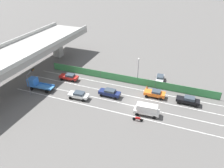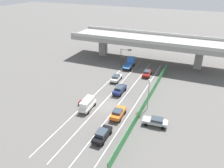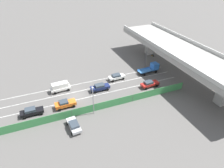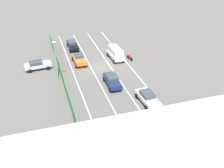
{
  "view_description": "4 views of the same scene",
  "coord_description": "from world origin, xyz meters",
  "px_view_note": "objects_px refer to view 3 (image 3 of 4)",
  "views": [
    {
      "loc": [
        -35.98,
        -8.42,
        25.37
      ],
      "look_at": [
        1.52,
        6.25,
        2.18
      ],
      "focal_mm": 34.29,
      "sensor_mm": 36.0,
      "label": 1
    },
    {
      "loc": [
        16.39,
        -36.28,
        24.43
      ],
      "look_at": [
        -1.45,
        5.1,
        2.48
      ],
      "focal_mm": 36.22,
      "sensor_mm": 36.0,
      "label": 2
    },
    {
      "loc": [
        38.59,
        -6.62,
        27.18
      ],
      "look_at": [
        1.53,
        8.68,
        2.11
      ],
      "focal_mm": 32.06,
      "sensor_mm": 36.0,
      "label": 3
    },
    {
      "loc": [
        10.11,
        38.73,
        20.29
      ],
      "look_at": [
        0.37,
        7.41,
        1.02
      ],
      "focal_mm": 41.94,
      "sensor_mm": 36.0,
      "label": 4
    }
  ],
  "objects_px": {
    "car_sedan_navy": "(100,87)",
    "parked_wagon_silver": "(74,125)",
    "car_sedan_red": "(149,84)",
    "car_van_white": "(60,87)",
    "flatbed_truck_blue": "(152,68)",
    "motorcycle": "(63,84)",
    "car_sedan_white": "(117,77)",
    "car_taxi_orange": "(65,104)",
    "traffic_cone": "(80,111)",
    "car_sedan_black": "(32,111)",
    "street_lamp": "(93,98)",
    "traffic_light": "(148,58)"
  },
  "relations": [
    {
      "from": "car_sedan_navy",
      "to": "parked_wagon_silver",
      "type": "relative_size",
      "value": 1.03
    },
    {
      "from": "car_sedan_navy",
      "to": "street_lamp",
      "type": "distance_m",
      "value": 9.15
    },
    {
      "from": "car_sedan_white",
      "to": "car_sedan_red",
      "type": "height_order",
      "value": "car_sedan_red"
    },
    {
      "from": "traffic_light",
      "to": "traffic_cone",
      "type": "height_order",
      "value": "traffic_light"
    },
    {
      "from": "car_sedan_black",
      "to": "traffic_cone",
      "type": "relative_size",
      "value": 6.77
    },
    {
      "from": "car_sedan_black",
      "to": "traffic_cone",
      "type": "height_order",
      "value": "car_sedan_black"
    },
    {
      "from": "car_sedan_navy",
      "to": "car_sedan_white",
      "type": "bearing_deg",
      "value": 118.9
    },
    {
      "from": "motorcycle",
      "to": "traffic_light",
      "type": "distance_m",
      "value": 24.36
    },
    {
      "from": "motorcycle",
      "to": "car_sedan_navy",
      "type": "bearing_deg",
      "value": 53.66
    },
    {
      "from": "parked_wagon_silver",
      "to": "street_lamp",
      "type": "xyz_separation_m",
      "value": [
        -2.8,
        4.82,
        3.12
      ]
    },
    {
      "from": "car_sedan_white",
      "to": "motorcycle",
      "type": "relative_size",
      "value": 2.3
    },
    {
      "from": "car_taxi_orange",
      "to": "car_van_white",
      "type": "bearing_deg",
      "value": 178.37
    },
    {
      "from": "car_sedan_navy",
      "to": "motorcycle",
      "type": "height_order",
      "value": "car_sedan_navy"
    },
    {
      "from": "car_van_white",
      "to": "street_lamp",
      "type": "xyz_separation_m",
      "value": [
        11.0,
        4.85,
        2.74
      ]
    },
    {
      "from": "parked_wagon_silver",
      "to": "car_van_white",
      "type": "bearing_deg",
      "value": -179.9
    },
    {
      "from": "motorcycle",
      "to": "parked_wagon_silver",
      "type": "relative_size",
      "value": 0.43
    },
    {
      "from": "car_sedan_white",
      "to": "car_van_white",
      "type": "relative_size",
      "value": 0.92
    },
    {
      "from": "car_taxi_orange",
      "to": "traffic_cone",
      "type": "distance_m",
      "value": 3.88
    },
    {
      "from": "car_taxi_orange",
      "to": "motorcycle",
      "type": "xyz_separation_m",
      "value": [
        -9.06,
        1.23,
        -0.44
      ]
    },
    {
      "from": "car_sedan_navy",
      "to": "car_sedan_red",
      "type": "bearing_deg",
      "value": 75.14
    },
    {
      "from": "car_sedan_black",
      "to": "car_sedan_white",
      "type": "bearing_deg",
      "value": 106.47
    },
    {
      "from": "car_sedan_red",
      "to": "traffic_cone",
      "type": "height_order",
      "value": "car_sedan_red"
    },
    {
      "from": "car_sedan_black",
      "to": "traffic_cone",
      "type": "distance_m",
      "value": 9.71
    },
    {
      "from": "parked_wagon_silver",
      "to": "traffic_cone",
      "type": "xyz_separation_m",
      "value": [
        -4.1,
        2.13,
        -0.54
      ]
    },
    {
      "from": "traffic_light",
      "to": "car_taxi_orange",
      "type": "bearing_deg",
      "value": -72.01
    },
    {
      "from": "car_van_white",
      "to": "car_sedan_navy",
      "type": "bearing_deg",
      "value": 69.17
    },
    {
      "from": "parked_wagon_silver",
      "to": "car_sedan_red",
      "type": "bearing_deg",
      "value": 109.18
    },
    {
      "from": "car_sedan_navy",
      "to": "car_van_white",
      "type": "height_order",
      "value": "car_van_white"
    },
    {
      "from": "flatbed_truck_blue",
      "to": "motorcycle",
      "type": "relative_size",
      "value": 3.08
    },
    {
      "from": "motorcycle",
      "to": "traffic_cone",
      "type": "height_order",
      "value": "motorcycle"
    },
    {
      "from": "car_sedan_white",
      "to": "traffic_light",
      "type": "bearing_deg",
      "value": 99.57
    },
    {
      "from": "street_lamp",
      "to": "motorcycle",
      "type": "bearing_deg",
      "value": -164.13
    },
    {
      "from": "flatbed_truck_blue",
      "to": "motorcycle",
      "type": "xyz_separation_m",
      "value": [
        -2.58,
        -24.38,
        -0.87
      ]
    },
    {
      "from": "flatbed_truck_blue",
      "to": "car_van_white",
      "type": "bearing_deg",
      "value": -90.41
    },
    {
      "from": "car_taxi_orange",
      "to": "flatbed_truck_blue",
      "type": "bearing_deg",
      "value": 104.2
    },
    {
      "from": "car_taxi_orange",
      "to": "traffic_cone",
      "type": "bearing_deg",
      "value": 37.64
    },
    {
      "from": "car_van_white",
      "to": "flatbed_truck_blue",
      "type": "height_order",
      "value": "flatbed_truck_blue"
    },
    {
      "from": "traffic_light",
      "to": "flatbed_truck_blue",
      "type": "bearing_deg",
      "value": 8.25
    },
    {
      "from": "flatbed_truck_blue",
      "to": "traffic_light",
      "type": "relative_size",
      "value": 1.14
    },
    {
      "from": "car_sedan_red",
      "to": "car_van_white",
      "type": "bearing_deg",
      "value": -107.45
    },
    {
      "from": "car_sedan_red",
      "to": "flatbed_truck_blue",
      "type": "distance_m",
      "value": 7.86
    },
    {
      "from": "street_lamp",
      "to": "car_taxi_orange",
      "type": "bearing_deg",
      "value": -130.72
    },
    {
      "from": "car_van_white",
      "to": "parked_wagon_silver",
      "type": "bearing_deg",
      "value": 0.1
    },
    {
      "from": "car_sedan_red",
      "to": "motorcycle",
      "type": "relative_size",
      "value": 2.4
    },
    {
      "from": "car_sedan_white",
      "to": "car_sedan_red",
      "type": "relative_size",
      "value": 0.96
    },
    {
      "from": "car_sedan_white",
      "to": "car_taxi_orange",
      "type": "xyz_separation_m",
      "value": [
        6.47,
        -14.87,
        0.03
      ]
    },
    {
      "from": "car_sedan_navy",
      "to": "parked_wagon_silver",
      "type": "height_order",
      "value": "car_sedan_navy"
    },
    {
      "from": "car_sedan_black",
      "to": "traffic_light",
      "type": "relative_size",
      "value": 0.88
    },
    {
      "from": "car_sedan_black",
      "to": "traffic_light",
      "type": "xyz_separation_m",
      "value": [
        -8.18,
        32.2,
        2.83
      ]
    },
    {
      "from": "car_sedan_black",
      "to": "traffic_light",
      "type": "distance_m",
      "value": 33.35
    }
  ]
}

